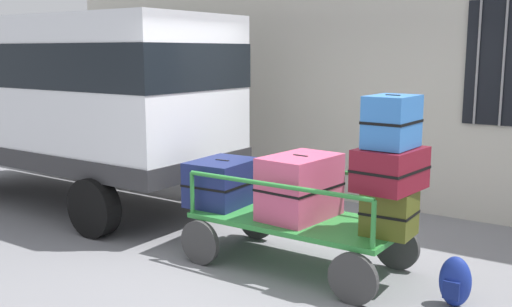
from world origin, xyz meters
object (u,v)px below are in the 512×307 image
at_px(van, 67,90).
at_px(suitcase_center_middle, 390,169).
at_px(suitcase_left_bottom, 223,182).
at_px(suitcase_center_top, 392,122).
at_px(luggage_cart, 297,228).
at_px(suitcase_midleft_bottom, 300,187).
at_px(suitcase_center_bottom, 389,212).
at_px(backpack, 455,282).

distance_m(van, suitcase_center_middle, 5.02).
height_order(suitcase_left_bottom, suitcase_center_top, suitcase_center_top).
bearing_deg(luggage_cart, suitcase_center_top, -1.29).
xyz_separation_m(van, suitcase_midleft_bottom, (4.03, -0.39, -0.78)).
distance_m(van, suitcase_left_bottom, 3.22).
xyz_separation_m(van, suitcase_left_bottom, (3.07, -0.42, -0.85)).
distance_m(luggage_cart, suitcase_center_bottom, 1.00).
relative_size(van, suitcase_center_middle, 7.18).
bearing_deg(backpack, luggage_cart, 178.11).
bearing_deg(suitcase_left_bottom, luggage_cart, -0.75).
bearing_deg(suitcase_midleft_bottom, backpack, -3.30).
distance_m(luggage_cart, backpack, 1.59).
distance_m(suitcase_left_bottom, suitcase_center_middle, 1.94).
height_order(van, suitcase_center_bottom, van).
bearing_deg(suitcase_center_top, suitcase_center_bottom, 90.00).
distance_m(van, backpack, 5.79).
height_order(van, backpack, van).
xyz_separation_m(luggage_cart, suitcase_center_bottom, (0.95, 0.00, 0.32)).
bearing_deg(van, suitcase_center_bottom, -4.90).
distance_m(suitcase_midleft_bottom, suitcase_center_bottom, 0.96).
bearing_deg(luggage_cart, suitcase_left_bottom, 179.25).
height_order(van, suitcase_center_middle, van).
relative_size(suitcase_left_bottom, suitcase_midleft_bottom, 0.90).
relative_size(suitcase_left_bottom, backpack, 1.75).
bearing_deg(van, suitcase_center_middle, -5.13).
bearing_deg(van, backpack, -4.92).
bearing_deg(suitcase_center_top, backpack, -2.79).
relative_size(van, suitcase_center_top, 9.52).
xyz_separation_m(suitcase_left_bottom, suitcase_center_bottom, (1.90, -0.01, -0.03)).
distance_m(suitcase_midleft_bottom, suitcase_center_top, 1.19).
bearing_deg(suitcase_left_bottom, backpack, -1.46).
height_order(suitcase_midleft_bottom, suitcase_center_middle, suitcase_center_middle).
bearing_deg(suitcase_center_top, suitcase_left_bottom, 178.98).
height_order(suitcase_left_bottom, suitcase_center_bottom, suitcase_left_bottom).
relative_size(suitcase_center_middle, suitcase_center_top, 1.32).
height_order(van, suitcase_center_top, van).
xyz_separation_m(suitcase_center_bottom, suitcase_center_top, (0.00, -0.03, 0.82)).
distance_m(van, suitcase_midleft_bottom, 4.12).
relative_size(suitcase_center_bottom, backpack, 1.03).
bearing_deg(suitcase_center_middle, luggage_cart, 179.01).
bearing_deg(suitcase_left_bottom, suitcase_center_middle, -0.87).
bearing_deg(suitcase_center_bottom, suitcase_center_top, -90.00).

